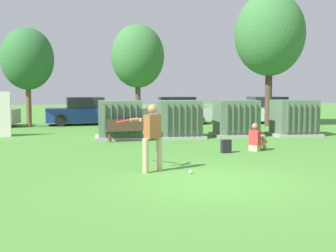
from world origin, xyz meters
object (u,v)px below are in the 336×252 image
(park_bench, at_px, (129,128))
(seated_spectator, at_px, (256,140))
(transformer_west, at_px, (120,120))
(transformer_east, at_px, (294,118))
(parked_car_left_of_center, at_px, (83,112))
(sports_ball, at_px, (190,172))
(backpack, at_px, (226,146))
(batter, at_px, (151,134))
(transformer_mid_west, at_px, (179,120))
(transformer_mid_east, at_px, (236,119))
(parked_car_rightmost, at_px, (265,111))
(parked_car_right_of_center, at_px, (175,111))

(park_bench, xyz_separation_m, seated_spectator, (4.20, -3.25, -0.16))
(transformer_west, xyz_separation_m, park_bench, (0.30, -1.00, -0.25))
(transformer_east, xyz_separation_m, parked_car_left_of_center, (-9.67, 7.45, -0.04))
(parked_car_left_of_center, bearing_deg, sports_ball, -78.08)
(sports_ball, bearing_deg, backpack, 60.05)
(transformer_east, bearing_deg, batter, -134.90)
(transformer_west, xyz_separation_m, transformer_east, (7.85, -0.02, 0.00))
(transformer_mid_west, height_order, transformer_east, same)
(transformer_mid_east, height_order, parked_car_rightmost, same)
(transformer_mid_east, bearing_deg, batter, -121.72)
(transformer_mid_east, bearing_deg, seated_spectator, -99.00)
(transformer_west, relative_size, transformer_mid_west, 1.00)
(seated_spectator, bearing_deg, parked_car_rightmost, 67.17)
(transformer_east, bearing_deg, backpack, -134.76)
(parked_car_left_of_center, bearing_deg, park_bench, -75.91)
(parked_car_left_of_center, bearing_deg, seated_spectator, -61.62)
(parked_car_right_of_center, bearing_deg, transformer_mid_east, -77.12)
(transformer_mid_west, bearing_deg, transformer_west, 179.02)
(park_bench, bearing_deg, seated_spectator, -37.78)
(park_bench, relative_size, batter, 1.05)
(backpack, bearing_deg, transformer_east, 45.24)
(sports_ball, xyz_separation_m, parked_car_right_of_center, (2.20, 15.10, 0.71))
(park_bench, bearing_deg, parked_car_rightmost, 41.75)
(park_bench, bearing_deg, backpack, -50.03)
(transformer_west, xyz_separation_m, parked_car_rightmost, (9.22, 6.96, -0.04))
(transformer_mid_west, height_order, sports_ball, transformer_mid_west)
(batter, xyz_separation_m, seated_spectator, (4.03, 3.18, -0.60))
(sports_ball, xyz_separation_m, parked_car_rightmost, (7.80, 14.85, 0.71))
(seated_spectator, bearing_deg, transformer_west, 136.59)
(transformer_west, relative_size, seated_spectator, 2.18)
(transformer_west, relative_size, transformer_east, 1.00)
(transformer_east, distance_m, backpack, 6.47)
(batter, bearing_deg, park_bench, 91.49)
(transformer_west, relative_size, parked_car_right_of_center, 0.50)
(transformer_west, bearing_deg, seated_spectator, -43.41)
(transformer_mid_west, distance_m, transformer_east, 5.30)
(transformer_east, bearing_deg, parked_car_right_of_center, 120.36)
(transformer_mid_west, xyz_separation_m, sports_ball, (-1.14, -7.84, -0.74))
(transformer_mid_west, distance_m, seated_spectator, 4.65)
(batter, relative_size, backpack, 3.95)
(transformer_mid_west, height_order, transformer_mid_east, same)
(transformer_west, distance_m, parked_car_left_of_center, 7.65)
(park_bench, relative_size, backpack, 4.16)
(transformer_west, height_order, backpack, transformer_west)
(parked_car_left_of_center, relative_size, parked_car_right_of_center, 1.03)
(park_bench, xyz_separation_m, parked_car_left_of_center, (-2.12, 8.43, 0.22))
(sports_ball, bearing_deg, park_bench, 99.21)
(transformer_east, relative_size, parked_car_left_of_center, 0.48)
(transformer_east, xyz_separation_m, park_bench, (-7.55, -0.98, -0.25))
(transformer_mid_west, bearing_deg, park_bench, -157.04)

